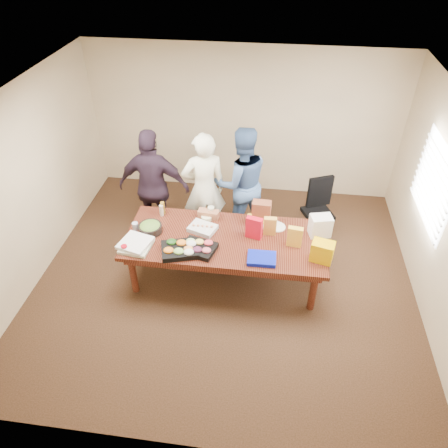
# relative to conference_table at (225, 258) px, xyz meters

# --- Properties ---
(floor) EXTENTS (5.50, 5.00, 0.02)m
(floor) POSITION_rel_conference_table_xyz_m (0.00, 0.00, -0.39)
(floor) COLOR #47301E
(floor) RESTS_ON ground
(ceiling) EXTENTS (5.50, 5.00, 0.02)m
(ceiling) POSITION_rel_conference_table_xyz_m (0.00, 0.00, 2.33)
(ceiling) COLOR white
(ceiling) RESTS_ON wall_back
(wall_back) EXTENTS (5.50, 0.04, 2.70)m
(wall_back) POSITION_rel_conference_table_xyz_m (0.00, 2.50, 0.98)
(wall_back) COLOR beige
(wall_back) RESTS_ON floor
(wall_front) EXTENTS (5.50, 0.04, 2.70)m
(wall_front) POSITION_rel_conference_table_xyz_m (0.00, -2.50, 0.98)
(wall_front) COLOR beige
(wall_front) RESTS_ON floor
(wall_left) EXTENTS (0.04, 5.00, 2.70)m
(wall_left) POSITION_rel_conference_table_xyz_m (-2.75, 0.00, 0.98)
(wall_left) COLOR beige
(wall_left) RESTS_ON floor
(wall_right) EXTENTS (0.04, 5.00, 2.70)m
(wall_right) POSITION_rel_conference_table_xyz_m (2.75, 0.00, 0.98)
(wall_right) COLOR beige
(wall_right) RESTS_ON floor
(window_panel) EXTENTS (0.03, 1.40, 1.10)m
(window_panel) POSITION_rel_conference_table_xyz_m (2.72, 0.60, 1.12)
(window_panel) COLOR white
(window_panel) RESTS_ON wall_right
(window_blinds) EXTENTS (0.04, 1.36, 1.00)m
(window_blinds) POSITION_rel_conference_table_xyz_m (2.68, 0.60, 1.12)
(window_blinds) COLOR beige
(window_blinds) RESTS_ON wall_right
(conference_table) EXTENTS (2.80, 1.20, 0.75)m
(conference_table) POSITION_rel_conference_table_xyz_m (0.00, 0.00, 0.00)
(conference_table) COLOR #4C1C0F
(conference_table) RESTS_ON floor
(office_chair) EXTENTS (0.66, 0.66, 0.98)m
(office_chair) POSITION_rel_conference_table_xyz_m (1.36, 1.17, 0.12)
(office_chair) COLOR black
(office_chair) RESTS_ON floor
(person_center) EXTENTS (0.79, 0.64, 1.87)m
(person_center) POSITION_rel_conference_table_xyz_m (-0.45, 0.93, 0.56)
(person_center) COLOR white
(person_center) RESTS_ON floor
(person_right) EXTENTS (1.10, 0.98, 1.87)m
(person_right) POSITION_rel_conference_table_xyz_m (0.10, 1.18, 0.56)
(person_right) COLOR #43649B
(person_right) RESTS_ON floor
(person_left) EXTENTS (1.12, 0.47, 1.90)m
(person_left) POSITION_rel_conference_table_xyz_m (-1.23, 0.85, 0.58)
(person_left) COLOR #281B28
(person_left) RESTS_ON floor
(veggie_tray) EXTENTS (0.58, 0.51, 0.07)m
(veggie_tray) POSITION_rel_conference_table_xyz_m (-0.56, -0.36, 0.41)
(veggie_tray) COLOR black
(veggie_tray) RESTS_ON conference_table
(fruit_tray) EXTENTS (0.52, 0.45, 0.07)m
(fruit_tray) POSITION_rel_conference_table_xyz_m (-0.33, -0.29, 0.41)
(fruit_tray) COLOR black
(fruit_tray) RESTS_ON conference_table
(sheet_cake) EXTENTS (0.44, 0.39, 0.06)m
(sheet_cake) POSITION_rel_conference_table_xyz_m (-0.35, 0.14, 0.41)
(sheet_cake) COLOR silver
(sheet_cake) RESTS_ON conference_table
(salad_bowl) EXTENTS (0.40, 0.40, 0.11)m
(salad_bowl) POSITION_rel_conference_table_xyz_m (-1.08, 0.01, 0.43)
(salad_bowl) COLOR black
(salad_bowl) RESTS_ON conference_table
(chip_bag_blue) EXTENTS (0.38, 0.29, 0.06)m
(chip_bag_blue) POSITION_rel_conference_table_xyz_m (0.53, -0.38, 0.40)
(chip_bag_blue) COLOR #0918B5
(chip_bag_blue) RESTS_ON conference_table
(chip_bag_red) EXTENTS (0.24, 0.15, 0.33)m
(chip_bag_red) POSITION_rel_conference_table_xyz_m (0.39, 0.08, 0.54)
(chip_bag_red) COLOR red
(chip_bag_red) RESTS_ON conference_table
(chip_bag_yellow) EXTENTS (0.21, 0.11, 0.30)m
(chip_bag_yellow) POSITION_rel_conference_table_xyz_m (0.95, -0.02, 0.53)
(chip_bag_yellow) COLOR yellow
(chip_bag_yellow) RESTS_ON conference_table
(chip_bag_orange) EXTENTS (0.18, 0.08, 0.28)m
(chip_bag_orange) POSITION_rel_conference_table_xyz_m (0.60, 0.18, 0.51)
(chip_bag_orange) COLOR gold
(chip_bag_orange) RESTS_ON conference_table
(mayo_jar) EXTENTS (0.11, 0.11, 0.15)m
(mayo_jar) POSITION_rel_conference_table_xyz_m (-0.28, 0.49, 0.45)
(mayo_jar) COLOR beige
(mayo_jar) RESTS_ON conference_table
(mustard_bottle) EXTENTS (0.07, 0.07, 0.18)m
(mustard_bottle) POSITION_rel_conference_table_xyz_m (0.30, 0.35, 0.47)
(mustard_bottle) COLOR gold
(mustard_bottle) RESTS_ON conference_table
(dressing_bottle) EXTENTS (0.07, 0.07, 0.20)m
(dressing_bottle) POSITION_rel_conference_table_xyz_m (-1.00, 0.45, 0.48)
(dressing_bottle) COLOR #855E17
(dressing_bottle) RESTS_ON conference_table
(ranch_bottle) EXTENTS (0.06, 0.06, 0.18)m
(ranch_bottle) POSITION_rel_conference_table_xyz_m (-1.01, 0.41, 0.46)
(ranch_bottle) COLOR beige
(ranch_bottle) RESTS_ON conference_table
(banana_bunch) EXTENTS (0.27, 0.16, 0.09)m
(banana_bunch) POSITION_rel_conference_table_xyz_m (0.42, 0.39, 0.42)
(banana_bunch) COLOR yellow
(banana_bunch) RESTS_ON conference_table
(bread_loaf) EXTENTS (0.31, 0.16, 0.12)m
(bread_loaf) POSITION_rel_conference_table_xyz_m (-0.31, 0.45, 0.44)
(bread_loaf) COLOR #A26343
(bread_loaf) RESTS_ON conference_table
(kraft_bag) EXTENTS (0.28, 0.17, 0.35)m
(kraft_bag) POSITION_rel_conference_table_xyz_m (0.47, 0.44, 0.55)
(kraft_bag) COLOR brown
(kraft_bag) RESTS_ON conference_table
(red_cup) EXTENTS (0.09, 0.09, 0.11)m
(red_cup) POSITION_rel_conference_table_xyz_m (-1.30, -0.46, 0.43)
(red_cup) COLOR #AE0514
(red_cup) RESTS_ON conference_table
(clear_cup_a) EXTENTS (0.09, 0.09, 0.10)m
(clear_cup_a) POSITION_rel_conference_table_xyz_m (-1.08, -0.05, 0.42)
(clear_cup_a) COLOR silver
(clear_cup_a) RESTS_ON conference_table
(clear_cup_b) EXTENTS (0.10, 0.10, 0.12)m
(clear_cup_b) POSITION_rel_conference_table_xyz_m (-1.30, 0.02, 0.43)
(clear_cup_b) COLOR silver
(clear_cup_b) RESTS_ON conference_table
(pizza_box_lower) EXTENTS (0.43, 0.43, 0.04)m
(pizza_box_lower) POSITION_rel_conference_table_xyz_m (-1.17, -0.35, 0.40)
(pizza_box_lower) COLOR beige
(pizza_box_lower) RESTS_ON conference_table
(pizza_box_upper) EXTENTS (0.48, 0.48, 0.04)m
(pizza_box_upper) POSITION_rel_conference_table_xyz_m (-1.19, -0.34, 0.44)
(pizza_box_upper) COLOR white
(pizza_box_upper) RESTS_ON pizza_box_lower
(plate_a) EXTENTS (0.27, 0.27, 0.01)m
(plate_a) POSITION_rel_conference_table_xyz_m (0.71, 0.34, 0.38)
(plate_a) COLOR white
(plate_a) RESTS_ON conference_table
(plate_b) EXTENTS (0.26, 0.26, 0.01)m
(plate_b) POSITION_rel_conference_table_xyz_m (0.64, 0.41, 0.38)
(plate_b) COLOR silver
(plate_b) RESTS_ON conference_table
(dip_bowl_a) EXTENTS (0.15, 0.15, 0.05)m
(dip_bowl_a) POSITION_rel_conference_table_xyz_m (0.56, 0.30, 0.40)
(dip_bowl_a) COLOR beige
(dip_bowl_a) RESTS_ON conference_table
(dip_bowl_b) EXTENTS (0.18, 0.18, 0.06)m
(dip_bowl_b) POSITION_rel_conference_table_xyz_m (-0.33, 0.39, 0.41)
(dip_bowl_b) COLOR #F1EEBB
(dip_bowl_b) RESTS_ON conference_table
(grocery_bag_white) EXTENTS (0.33, 0.27, 0.31)m
(grocery_bag_white) POSITION_rel_conference_table_xyz_m (1.30, 0.26, 0.53)
(grocery_bag_white) COLOR white
(grocery_bag_white) RESTS_ON conference_table
(grocery_bag_yellow) EXTENTS (0.32, 0.26, 0.28)m
(grocery_bag_yellow) POSITION_rel_conference_table_xyz_m (1.30, -0.26, 0.52)
(grocery_bag_yellow) COLOR #F1B800
(grocery_bag_yellow) RESTS_ON conference_table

